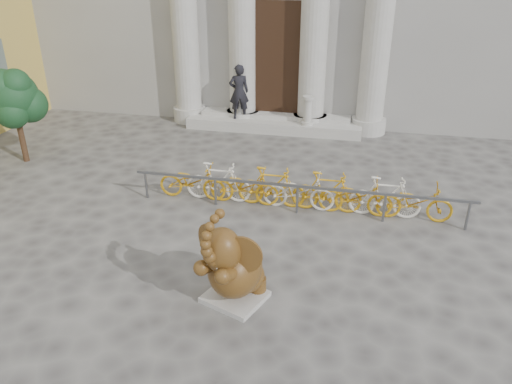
% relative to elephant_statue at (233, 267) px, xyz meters
% --- Properties ---
extents(ground, '(80.00, 80.00, 0.00)m').
position_rel_elephant_statue_xyz_m(ground, '(-0.98, 0.00, -0.72)').
color(ground, '#474442').
rests_on(ground, ground).
extents(entrance_steps, '(6.00, 1.20, 0.36)m').
position_rel_elephant_statue_xyz_m(entrance_steps, '(-0.98, 9.40, -0.54)').
color(entrance_steps, '#A8A59E').
rests_on(entrance_steps, ground).
extents(elephant_statue, '(1.33, 1.57, 1.97)m').
position_rel_elephant_statue_xyz_m(elephant_statue, '(0.00, 0.00, 0.00)').
color(elephant_statue, '#A8A59E').
rests_on(elephant_statue, ground).
extents(bike_rack, '(8.00, 0.53, 1.00)m').
position_rel_elephant_statue_xyz_m(bike_rack, '(0.64, 3.75, -0.22)').
color(bike_rack, slate).
rests_on(bike_rack, ground).
extents(tree, '(1.59, 1.45, 2.75)m').
position_rel_elephant_statue_xyz_m(tree, '(-7.62, 5.02, 1.20)').
color(tree, '#332114').
rests_on(tree, ground).
extents(pedestrian, '(0.79, 0.64, 1.86)m').
position_rel_elephant_statue_xyz_m(pedestrian, '(-2.19, 9.31, 0.57)').
color(pedestrian, black).
rests_on(pedestrian, entrance_steps).
extents(balustrade_post, '(0.39, 0.39, 0.96)m').
position_rel_elephant_statue_xyz_m(balustrade_post, '(0.20, 9.10, 0.09)').
color(balustrade_post, '#A8A59E').
rests_on(balustrade_post, entrance_steps).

